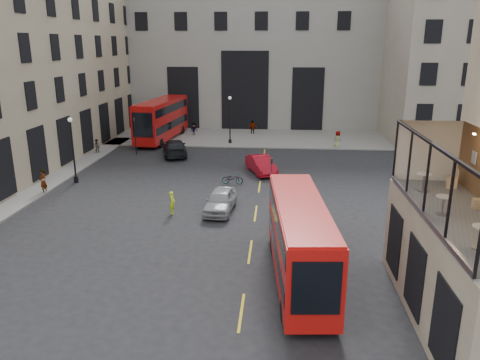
# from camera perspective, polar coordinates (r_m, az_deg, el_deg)

# --- Properties ---
(ground) EXTENTS (140.00, 140.00, 0.00)m
(ground) POSITION_cam_1_polar(r_m,az_deg,el_deg) (20.59, 5.95, -16.00)
(ground) COLOR black
(ground) RESTS_ON ground
(host_frontage) EXTENTS (3.00, 11.00, 4.50)m
(host_frontage) POSITION_cam_1_polar(r_m,az_deg,el_deg) (20.73, 24.71, -10.20)
(host_frontage) COLOR #B9AE8B
(host_frontage) RESTS_ON ground
(cafe_floor) EXTENTS (3.00, 10.00, 0.10)m
(cafe_floor) POSITION_cam_1_polar(r_m,az_deg,el_deg) (19.86, 25.50, -4.22)
(cafe_floor) COLOR slate
(cafe_floor) RESTS_ON host_frontage
(gateway) EXTENTS (35.00, 10.60, 18.00)m
(gateway) POSITION_cam_1_polar(r_m,az_deg,el_deg) (65.54, 0.94, 15.03)
(gateway) COLOR gray
(gateway) RESTS_ON ground
(building_right) EXTENTS (16.60, 18.60, 20.00)m
(building_right) POSITION_cam_1_polar(r_m,az_deg,el_deg) (60.95, 25.36, 14.36)
(building_right) COLOR #A19382
(building_right) RESTS_ON ground
(pavement_far) EXTENTS (40.00, 12.00, 0.12)m
(pavement_far) POSITION_cam_1_polar(r_m,az_deg,el_deg) (56.71, -0.80, 5.32)
(pavement_far) COLOR slate
(pavement_far) RESTS_ON ground
(traffic_light_near) EXTENTS (0.16, 0.20, 3.80)m
(traffic_light_near) POSITION_cam_1_polar(r_m,az_deg,el_deg) (30.61, 3.83, 0.12)
(traffic_light_near) COLOR black
(traffic_light_near) RESTS_ON ground
(traffic_light_far) EXTENTS (0.16, 0.20, 3.80)m
(traffic_light_far) POSITION_cam_1_polar(r_m,az_deg,el_deg) (48.37, -12.70, 5.82)
(traffic_light_far) COLOR black
(traffic_light_far) RESTS_ON ground
(street_lamp_a) EXTENTS (0.36, 0.36, 5.33)m
(street_lamp_a) POSITION_cam_1_polar(r_m,az_deg,el_deg) (39.93, -19.64, 3.02)
(street_lamp_a) COLOR black
(street_lamp_a) RESTS_ON ground
(street_lamp_b) EXTENTS (0.36, 0.36, 5.33)m
(street_lamp_b) POSITION_cam_1_polar(r_m,az_deg,el_deg) (52.38, -1.23, 6.98)
(street_lamp_b) COLOR black
(street_lamp_b) RESTS_ON ground
(bus_near) EXTENTS (3.06, 10.01, 3.93)m
(bus_near) POSITION_cam_1_polar(r_m,az_deg,el_deg) (22.29, 7.28, -6.97)
(bus_near) COLOR red
(bus_near) RESTS_ON ground
(bus_far) EXTENTS (3.81, 11.94, 4.68)m
(bus_far) POSITION_cam_1_polar(r_m,az_deg,el_deg) (55.26, -9.52, 7.50)
(bus_far) COLOR #A90D0B
(bus_far) RESTS_ON ground
(car_a) EXTENTS (2.09, 4.55, 1.51)m
(car_a) POSITION_cam_1_polar(r_m,az_deg,el_deg) (31.57, -2.41, -2.53)
(car_a) COLOR #92969A
(car_a) RESTS_ON ground
(car_b) EXTENTS (3.13, 4.85, 1.51)m
(car_b) POSITION_cam_1_polar(r_m,az_deg,el_deg) (40.85, 2.58, 1.89)
(car_b) COLOR #A50A18
(car_b) RESTS_ON ground
(car_c) EXTENTS (3.65, 5.94, 1.61)m
(car_c) POSITION_cam_1_polar(r_m,az_deg,el_deg) (47.61, -7.97, 3.91)
(car_c) COLOR black
(car_c) RESTS_ON ground
(bicycle) EXTENTS (1.72, 0.68, 0.89)m
(bicycle) POSITION_cam_1_polar(r_m,az_deg,el_deg) (37.72, -0.92, 0.18)
(bicycle) COLOR gray
(bicycle) RESTS_ON ground
(cyclist) EXTENTS (0.38, 0.57, 1.54)m
(cyclist) POSITION_cam_1_polar(r_m,az_deg,el_deg) (31.45, -8.26, -2.74)
(cyclist) COLOR #E1FF1A
(cyclist) RESTS_ON ground
(pedestrian_a) EXTENTS (0.77, 0.61, 1.54)m
(pedestrian_a) POSITION_cam_1_polar(r_m,az_deg,el_deg) (49.95, -17.00, 3.90)
(pedestrian_a) COLOR gray
(pedestrian_a) RESTS_ON ground
(pedestrian_b) EXTENTS (1.16, 1.19, 1.63)m
(pedestrian_b) POSITION_cam_1_polar(r_m,az_deg,el_deg) (57.56, -5.64, 6.17)
(pedestrian_b) COLOR gray
(pedestrian_b) RESTS_ON ground
(pedestrian_c) EXTENTS (1.05, 0.44, 1.78)m
(pedestrian_c) POSITION_cam_1_polar(r_m,az_deg,el_deg) (58.04, 1.56, 6.40)
(pedestrian_c) COLOR gray
(pedestrian_c) RESTS_ON ground
(pedestrian_d) EXTENTS (1.08, 1.04, 1.86)m
(pedestrian_d) POSITION_cam_1_polar(r_m,az_deg,el_deg) (51.65, 11.81, 4.85)
(pedestrian_d) COLOR gray
(pedestrian_d) RESTS_ON ground
(pedestrian_e) EXTENTS (0.53, 0.73, 1.88)m
(pedestrian_e) POSITION_cam_1_polar(r_m,az_deg,el_deg) (38.18, -22.87, -0.18)
(pedestrian_e) COLOR gray
(pedestrian_e) RESTS_ON ground
(cafe_table_mid) EXTENTS (0.60, 0.60, 0.76)m
(cafe_table_mid) POSITION_cam_1_polar(r_m,az_deg,el_deg) (19.63, 23.55, -2.51)
(cafe_table_mid) COLOR beige
(cafe_table_mid) RESTS_ON cafe_floor
(cafe_table_far) EXTENTS (0.67, 0.67, 0.84)m
(cafe_table_far) POSITION_cam_1_polar(r_m,az_deg,el_deg) (22.36, 21.53, 0.07)
(cafe_table_far) COLOR beige
(cafe_table_far) RESTS_ON cafe_floor
(cafe_chair_c) EXTENTS (0.41, 0.41, 0.75)m
(cafe_chair_c) POSITION_cam_1_polar(r_m,az_deg,el_deg) (21.03, 27.02, -2.53)
(cafe_chair_c) COLOR tan
(cafe_chair_c) RESTS_ON cafe_floor
(cafe_chair_d) EXTENTS (0.53, 0.53, 0.90)m
(cafe_chair_d) POSITION_cam_1_polar(r_m,az_deg,el_deg) (23.53, 24.42, -0.19)
(cafe_chair_d) COLOR tan
(cafe_chair_d) RESTS_ON cafe_floor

